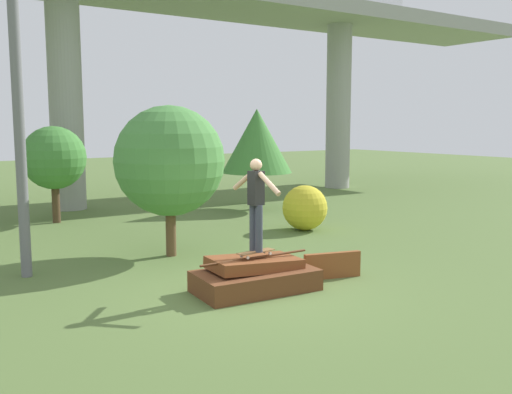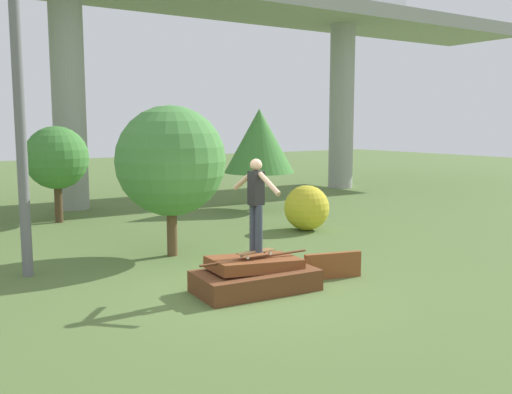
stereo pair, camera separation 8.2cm
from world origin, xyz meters
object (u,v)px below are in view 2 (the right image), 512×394
utility_pole (17,53)px  tree_mid_back (259,141)px  skateboard (256,252)px  bush_yellow_flowering (307,208)px  skater (256,198)px  tree_behind_left (57,158)px  tree_behind_right (171,161)px

utility_pole → tree_mid_back: size_ratio=2.38×
skateboard → tree_mid_back: 9.72m
tree_mid_back → bush_yellow_flowering: size_ratio=2.75×
skater → tree_mid_back: size_ratio=0.47×
skater → skateboard: bearing=70.0°
utility_pole → bush_yellow_flowering: bearing=6.4°
utility_pole → tree_mid_back: (8.47, 4.77, -1.87)m
skateboard → bush_yellow_flowering: bearing=43.3°
skateboard → tree_behind_left: bearing=97.0°
utility_pole → tree_behind_right: utility_pole is taller
skater → tree_behind_right: tree_behind_right is taller
tree_mid_back → bush_yellow_flowering: bearing=-104.7°
utility_pole → tree_behind_right: (3.06, 0.06, -2.09)m
skateboard → utility_pole: utility_pole is taller
skater → tree_mid_back: tree_mid_back is taller
utility_pole → skater: bearing=-45.4°
utility_pole → tree_behind_right: 3.70m
tree_behind_left → tree_behind_right: bearing=-80.1°
utility_pole → tree_behind_right: bearing=1.1°
utility_pole → tree_behind_left: bearing=70.6°
skater → tree_behind_right: bearing=91.8°
skater → tree_behind_left: tree_behind_left is taller
bush_yellow_flowering → utility_pole: bearing=-173.6°
skater → utility_pole: 5.17m
skater → utility_pole: (-3.16, 3.20, 2.55)m
bush_yellow_flowering → tree_behind_right: bearing=-169.9°
tree_behind_left → tree_behind_right: 5.87m
skater → tree_behind_right: 3.29m
tree_behind_left → tree_mid_back: (6.42, -1.06, 0.42)m
tree_behind_left → utility_pole: bearing=-109.4°
skater → tree_behind_right: size_ratio=0.49×
tree_behind_left → bush_yellow_flowering: bearing=-42.9°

